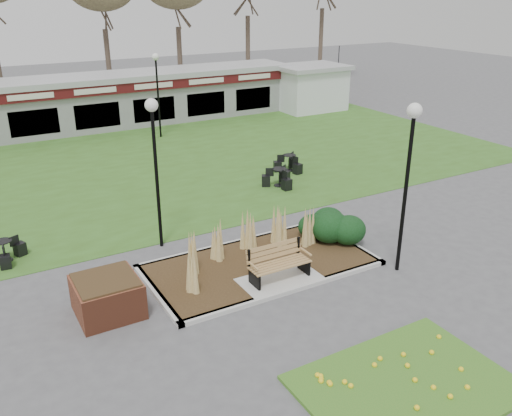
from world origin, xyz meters
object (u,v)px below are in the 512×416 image
lamp_post_near_left (410,152)px  bistro_set_b (279,180)px  food_pavilion (90,102)px  park_bench (278,262)px  service_hut (310,87)px  brick_planter (107,296)px  bistro_set_d (289,165)px  patio_umbrella (337,79)px  lamp_post_far_right (157,77)px  bistro_set_a (5,254)px  lamp_post_mid_right (154,142)px

lamp_post_near_left → bistro_set_b: lamp_post_near_left is taller
food_pavilion → lamp_post_near_left: bearing=-81.1°
park_bench → lamp_post_near_left: size_ratio=0.36×
service_hut → bistro_set_b: (-9.45, -11.37, -1.19)m
brick_planter → bistro_set_d: brick_planter is taller
brick_planter → food_pavilion: food_pavilion is taller
food_pavilion → patio_umbrella: food_pavilion is taller
bistro_set_d → patio_umbrella: size_ratio=0.48×
patio_umbrella → bistro_set_d: bearing=-135.7°
lamp_post_far_right → bistro_set_a: size_ratio=3.59×
food_pavilion → service_hut: size_ratio=5.59×
bistro_set_b → bistro_set_d: (1.40, 1.41, -0.00)m
service_hut → bistro_set_d: bearing=-128.9°
bistro_set_d → bistro_set_b: bearing=-134.8°
lamp_post_mid_right → bistro_set_d: size_ratio=3.44×
lamp_post_near_left → park_bench: bearing=161.1°
brick_planter → lamp_post_mid_right: (2.44, 2.87, 2.84)m
brick_planter → lamp_post_far_right: size_ratio=0.35×
lamp_post_near_left → brick_planter: bearing=166.3°
food_pavilion → bistro_set_b: 13.99m
lamp_post_far_right → bistro_set_b: bearing=-81.7°
bistro_set_d → patio_umbrella: patio_umbrella is taller
lamp_post_far_right → brick_planter: bearing=-114.9°
park_bench → bistro_set_d: size_ratio=1.28×
lamp_post_near_left → bistro_set_d: 9.71m
food_pavilion → patio_umbrella: size_ratio=8.84×
lamp_post_far_right → patio_umbrella: bearing=7.8°
lamp_post_far_right → patio_umbrella: (13.02, 1.78, -1.38)m
service_hut → lamp_post_mid_right: lamp_post_mid_right is taller
lamp_post_near_left → lamp_post_mid_right: bearing=137.8°
lamp_post_far_right → bistro_set_a: (-8.90, -11.06, -2.91)m
brick_planter → lamp_post_far_right: bearing=65.1°
lamp_post_far_right → bistro_set_d: 9.11m
service_hut → lamp_post_mid_right: bearing=-137.6°
service_hut → bistro_set_b: size_ratio=3.23×
lamp_post_near_left → lamp_post_far_right: (-0.62, 17.09, -0.30)m
park_bench → lamp_post_far_right: (2.65, 15.97, 2.56)m
food_pavilion → bistro_set_a: 16.12m
food_pavilion → service_hut: bearing=-8.3°
brick_planter → service_hut: bearing=43.5°
lamp_post_near_left → bistro_set_b: bearing=84.1°
food_pavilion → brick_planter: bearing=-103.1°
bistro_set_a → lamp_post_far_right: bearing=51.2°
lamp_post_far_right → lamp_post_mid_right: bearing=-110.5°
service_hut → patio_umbrella: (2.17, 0.00, 0.32)m
food_pavilion → service_hut: (13.50, -1.96, -0.03)m
service_hut → bistro_set_d: size_ratio=3.32×
food_pavilion → lamp_post_near_left: (3.27, -20.84, 1.97)m
lamp_post_near_left → lamp_post_far_right: 17.10m
food_pavilion → bistro_set_a: size_ratio=20.45×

